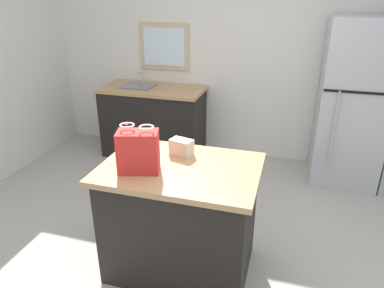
% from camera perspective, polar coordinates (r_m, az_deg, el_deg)
% --- Properties ---
extents(ground, '(6.52, 6.52, 0.00)m').
position_cam_1_polar(ground, '(3.04, 2.08, -19.13)').
color(ground, '#ADA89E').
extents(back_wall, '(5.44, 0.13, 2.76)m').
position_cam_1_polar(back_wall, '(4.59, 9.68, 14.61)').
color(back_wall, silver).
rests_on(back_wall, ground).
extents(kitchen_island, '(1.14, 0.81, 0.90)m').
position_cam_1_polar(kitchen_island, '(2.77, -1.79, -11.87)').
color(kitchen_island, black).
rests_on(kitchen_island, ground).
extents(refrigerator, '(0.70, 0.73, 1.83)m').
position_cam_1_polar(refrigerator, '(4.29, 24.43, 5.87)').
color(refrigerator, '#B7B7BC').
rests_on(refrigerator, ground).
extents(sink_counter, '(1.33, 0.66, 1.11)m').
position_cam_1_polar(sink_counter, '(4.75, -6.24, 3.74)').
color(sink_counter, black).
rests_on(sink_counter, ground).
extents(shopping_bag, '(0.31, 0.24, 0.34)m').
position_cam_1_polar(shopping_bag, '(2.44, -8.66, -1.17)').
color(shopping_bag, red).
rests_on(shopping_bag, kitchen_island).
extents(small_box, '(0.19, 0.14, 0.13)m').
position_cam_1_polar(small_box, '(2.69, -1.70, -0.53)').
color(small_box, beige).
rests_on(small_box, kitchen_island).
extents(bottle, '(0.06, 0.06, 0.26)m').
position_cam_1_polar(bottle, '(2.68, -10.27, 0.32)').
color(bottle, '#C66633').
rests_on(bottle, kitchen_island).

